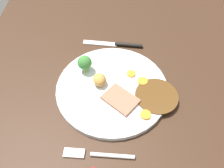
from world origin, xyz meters
TOP-DOWN VIEW (x-y plane):
  - dining_table at (0.00, 0.00)cm, footprint 120.00×84.00cm
  - dinner_plate at (-2.94, 2.09)cm, footprint 28.87×28.87cm
  - gravy_pool at (-5.85, -9.10)cm, footprint 10.86×10.86cm
  - meat_slice_main at (-7.21, -0.31)cm, footprint 9.77×10.02cm
  - roast_potato_left at (-2.07, 5.28)cm, footprint 4.44×4.13cm
  - carrot_coin_front at (1.25, -3.04)cm, footprint 2.41×2.41cm
  - carrot_coin_back at (-1.30, -5.93)cm, footprint 2.67×2.67cm
  - carrot_coin_side at (-11.42, -5.83)cm, footprint 2.57×2.57cm
  - broccoli_floret at (2.63, 9.39)cm, footprint 3.83×3.83cm
  - fork at (-20.54, 5.21)cm, footprint 2.42×15.31cm
  - knife at (14.22, 0.43)cm, footprint 3.57×18.54cm

SIDE VIEW (x-z plane):
  - dining_table at x=0.00cm, z-range 0.00..3.60cm
  - fork at x=-20.54cm, z-range 3.54..4.44cm
  - knife at x=14.22cm, z-range 3.45..4.65cm
  - dinner_plate at x=-2.94cm, z-range 3.60..5.00cm
  - gravy_pool at x=-5.85cm, z-range 5.00..5.30cm
  - carrot_coin_front at x=1.25cm, z-range 5.00..5.43cm
  - carrot_coin_back at x=-1.30cm, z-range 5.00..5.47cm
  - carrot_coin_side at x=-11.42cm, z-range 5.00..5.55cm
  - meat_slice_main at x=-7.21cm, z-range 5.00..5.80cm
  - roast_potato_left at x=-2.07cm, z-range 5.00..8.19cm
  - broccoli_floret at x=2.63cm, z-range 5.39..10.25cm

